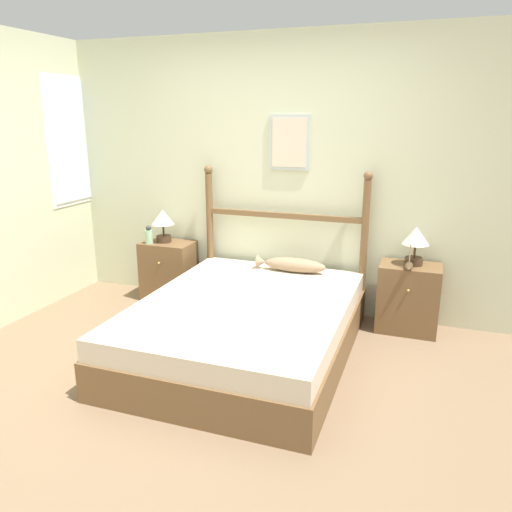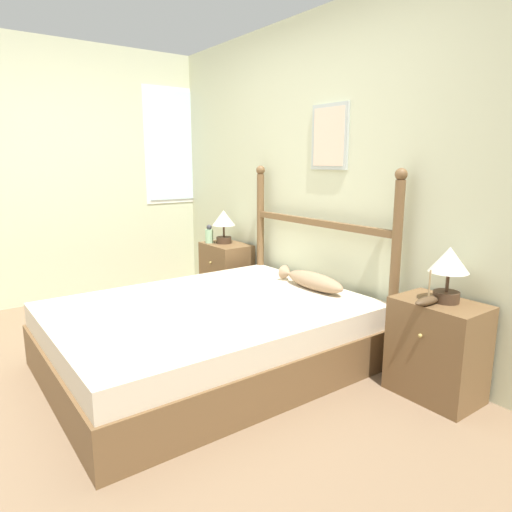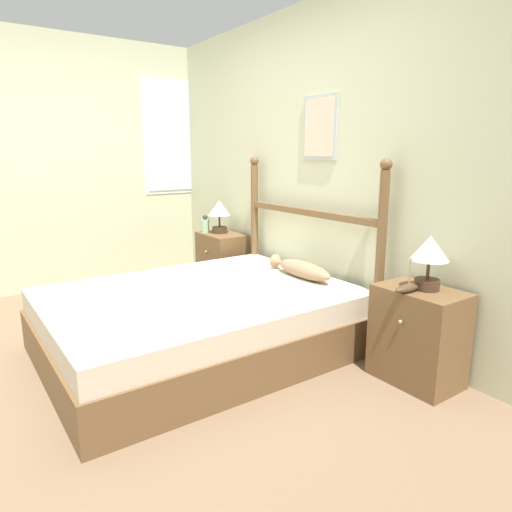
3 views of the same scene
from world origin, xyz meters
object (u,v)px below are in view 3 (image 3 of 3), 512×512
(nightstand_right, at_px, (418,336))
(fish_pillow, at_px, (301,269))
(model_boat, at_px, (409,287))
(nightstand_left, at_px, (222,262))
(table_lamp_right, at_px, (429,254))
(table_lamp_left, at_px, (219,212))
(bed, at_px, (199,321))
(bottle, at_px, (205,225))

(nightstand_right, distance_m, fish_pillow, 1.06)
(nightstand_right, distance_m, model_boat, 0.34)
(nightstand_left, xyz_separation_m, table_lamp_right, (2.37, 0.02, 0.52))
(table_lamp_left, bearing_deg, table_lamp_right, 0.44)
(bed, height_order, nightstand_right, nightstand_right)
(table_lamp_right, relative_size, model_boat, 1.43)
(nightstand_left, relative_size, fish_pillow, 0.92)
(nightstand_left, relative_size, model_boat, 2.59)
(table_lamp_left, height_order, fish_pillow, table_lamp_left)
(bed, xyz_separation_m, bottle, (-1.32, 0.79, 0.46))
(table_lamp_left, xyz_separation_m, table_lamp_right, (2.41, 0.02, 0.00))
(nightstand_left, relative_size, table_lamp_right, 1.82)
(table_lamp_left, xyz_separation_m, model_boat, (2.37, -0.11, -0.19))
(nightstand_right, height_order, fish_pillow, nightstand_right)
(nightstand_left, bearing_deg, bottle, -143.19)
(model_boat, height_order, fish_pillow, model_boat)
(nightstand_right, relative_size, fish_pillow, 0.92)
(table_lamp_right, height_order, model_boat, table_lamp_right)
(table_lamp_left, relative_size, model_boat, 1.43)
(fish_pillow, bearing_deg, table_lamp_right, 4.44)
(model_boat, xyz_separation_m, fish_pillow, (-1.02, 0.05, -0.11))
(table_lamp_left, relative_size, table_lamp_right, 1.00)
(nightstand_right, bearing_deg, table_lamp_right, 46.50)
(table_lamp_left, xyz_separation_m, fish_pillow, (1.35, -0.06, -0.30))
(bottle, relative_size, fish_pillow, 0.28)
(nightstand_left, height_order, table_lamp_left, table_lamp_left)
(fish_pillow, bearing_deg, bed, -99.53)
(bed, height_order, table_lamp_right, table_lamp_right)
(nightstand_left, distance_m, bottle, 0.42)
(model_boat, bearing_deg, nightstand_right, 82.58)
(nightstand_left, height_order, model_boat, model_boat)
(nightstand_left, bearing_deg, bed, -37.24)
(nightstand_right, bearing_deg, fish_pillow, -176.51)
(nightstand_left, bearing_deg, table_lamp_right, 0.45)
(nightstand_right, xyz_separation_m, fish_pillow, (-1.03, -0.06, 0.21))
(nightstand_right, xyz_separation_m, table_lamp_left, (-2.39, 0.00, 0.52))
(model_boat, bearing_deg, nightstand_left, 177.29)
(bottle, xyz_separation_m, fish_pillow, (1.46, 0.04, -0.16))
(table_lamp_right, bearing_deg, bed, -142.61)
(bed, xyz_separation_m, nightstand_right, (1.17, 0.89, 0.08))
(nightstand_right, bearing_deg, bed, -142.76)
(table_lamp_left, bearing_deg, model_boat, -2.67)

